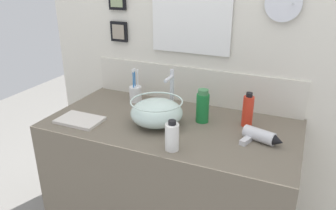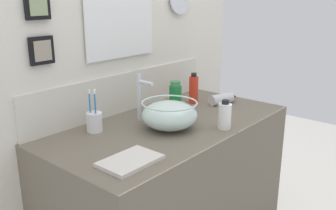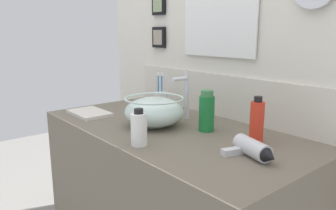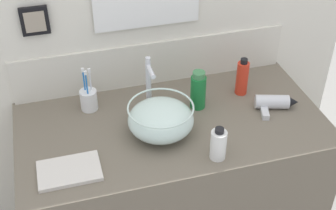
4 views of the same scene
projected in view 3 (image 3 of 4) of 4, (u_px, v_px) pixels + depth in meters
vanity_counter at (170, 210)px, 1.58m from camera, size 1.31×0.66×0.84m
back_panel at (226, 42)px, 1.63m from camera, size 1.95×0.10×2.43m
glass_bowl_sink at (154, 111)px, 1.49m from camera, size 0.27×0.27×0.13m
faucet at (185, 92)px, 1.60m from camera, size 0.02×0.10×0.24m
hair_drier at (253, 149)px, 1.12m from camera, size 0.20×0.14×0.06m
toothbrush_cup at (161, 100)px, 1.84m from camera, size 0.07×0.07×0.21m
lotion_bottle at (257, 121)px, 1.27m from camera, size 0.05×0.05×0.18m
soap_dispenser at (139, 129)px, 1.24m from camera, size 0.06×0.06×0.14m
shampoo_bottle at (207, 112)px, 1.42m from camera, size 0.07×0.07×0.18m
hand_towel at (89, 113)px, 1.72m from camera, size 0.23×0.16×0.02m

